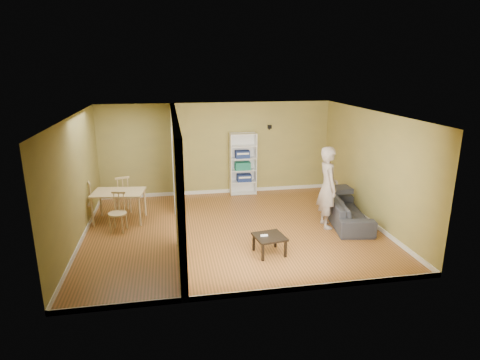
# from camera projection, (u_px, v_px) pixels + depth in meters

# --- Properties ---
(room_shell) EXTENTS (6.50, 6.50, 6.50)m
(room_shell) POSITION_uv_depth(u_px,v_px,m) (233.00, 174.00, 8.72)
(room_shell) COLOR #A25E2D
(room_shell) RESTS_ON ground
(partition) EXTENTS (0.22, 5.50, 2.60)m
(partition) POSITION_uv_depth(u_px,v_px,m) (177.00, 177.00, 8.51)
(partition) COLOR olive
(partition) RESTS_ON ground
(wall_speaker) EXTENTS (0.10, 0.10, 0.10)m
(wall_speaker) POSITION_uv_depth(u_px,v_px,m) (270.00, 127.00, 11.35)
(wall_speaker) COLOR black
(wall_speaker) RESTS_ON room_shell
(sofa) EXTENTS (2.10, 1.16, 0.76)m
(sofa) POSITION_uv_depth(u_px,v_px,m) (347.00, 208.00, 9.36)
(sofa) COLOR black
(sofa) RESTS_ON ground
(person) EXTENTS (0.84, 0.68, 2.19)m
(person) POSITION_uv_depth(u_px,v_px,m) (328.00, 180.00, 8.97)
(person) COLOR slate
(person) RESTS_ON ground
(bookshelf) EXTENTS (0.74, 0.32, 1.76)m
(bookshelf) POSITION_uv_depth(u_px,v_px,m) (243.00, 164.00, 11.41)
(bookshelf) COLOR white
(bookshelf) RESTS_ON ground
(paper_box_navy_a) EXTENTS (0.40, 0.26, 0.20)m
(paper_box_navy_a) POSITION_uv_depth(u_px,v_px,m) (244.00, 178.00, 11.49)
(paper_box_navy_a) COLOR #100F47
(paper_box_navy_a) RESTS_ON bookshelf
(paper_box_teal) EXTENTS (0.43, 0.28, 0.22)m
(paper_box_teal) POSITION_uv_depth(u_px,v_px,m) (243.00, 166.00, 11.38)
(paper_box_teal) COLOR #145553
(paper_box_teal) RESTS_ON bookshelf
(paper_box_navy_b) EXTENTS (0.40, 0.26, 0.20)m
(paper_box_navy_b) POSITION_uv_depth(u_px,v_px,m) (242.00, 154.00, 11.29)
(paper_box_navy_b) COLOR #11194D
(paper_box_navy_b) RESTS_ON bookshelf
(coffee_table) EXTENTS (0.57, 0.57, 0.38)m
(coffee_table) POSITION_uv_depth(u_px,v_px,m) (269.00, 239.00, 7.82)
(coffee_table) COLOR black
(coffee_table) RESTS_ON ground
(game_controller) EXTENTS (0.14, 0.04, 0.03)m
(game_controller) POSITION_uv_depth(u_px,v_px,m) (264.00, 235.00, 7.80)
(game_controller) COLOR white
(game_controller) RESTS_ON coffee_table
(dining_table) EXTENTS (1.17, 0.78, 0.73)m
(dining_table) POSITION_uv_depth(u_px,v_px,m) (118.00, 195.00, 9.41)
(dining_table) COLOR #C7B486
(dining_table) RESTS_ON ground
(chair_left) EXTENTS (0.56, 0.56, 0.98)m
(chair_left) POSITION_uv_depth(u_px,v_px,m) (83.00, 203.00, 9.32)
(chair_left) COLOR tan
(chair_left) RESTS_ON ground
(chair_near) EXTENTS (0.49, 0.49, 0.88)m
(chair_near) POSITION_uv_depth(u_px,v_px,m) (117.00, 213.00, 8.87)
(chair_near) COLOR tan
(chair_near) RESTS_ON ground
(chair_far) EXTENTS (0.56, 0.56, 0.97)m
(chair_far) POSITION_uv_depth(u_px,v_px,m) (122.00, 194.00, 10.04)
(chair_far) COLOR tan
(chair_far) RESTS_ON ground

